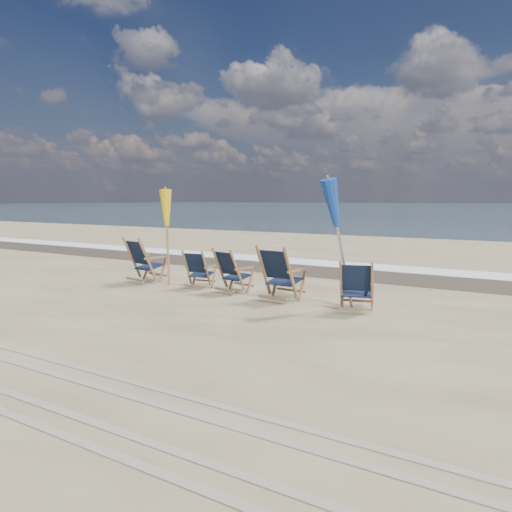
# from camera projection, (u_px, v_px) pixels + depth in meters

# --- Properties ---
(surf_foam) EXTENTS (200.00, 1.40, 0.01)m
(surf_foam) POSITION_uv_depth(u_px,v_px,m) (365.00, 266.00, 14.91)
(surf_foam) COLOR silver
(surf_foam) RESTS_ON ground
(wet_sand_strip) EXTENTS (200.00, 2.60, 0.00)m
(wet_sand_strip) POSITION_uv_depth(u_px,v_px,m) (345.00, 272.00, 13.65)
(wet_sand_strip) COLOR #42362A
(wet_sand_strip) RESTS_ON ground
(tire_tracks) EXTENTS (80.00, 1.30, 0.01)m
(tire_tracks) POSITION_uv_depth(u_px,v_px,m) (18.00, 378.00, 5.58)
(tire_tracks) COLOR gray
(tire_tracks) RESTS_ON ground
(beach_chair_0) EXTENTS (0.83, 0.90, 1.11)m
(beach_chair_0) POSITION_uv_depth(u_px,v_px,m) (147.00, 261.00, 11.61)
(beach_chair_0) COLOR black
(beach_chair_0) RESTS_ON ground
(beach_chair_1) EXTENTS (0.66, 0.72, 0.88)m
(beach_chair_1) POSITION_uv_depth(u_px,v_px,m) (206.00, 270.00, 11.01)
(beach_chair_1) COLOR black
(beach_chair_1) RESTS_ON ground
(beach_chair_2) EXTENTS (0.75, 0.82, 0.98)m
(beach_chair_2) POSITION_uv_depth(u_px,v_px,m) (237.00, 272.00, 10.37)
(beach_chair_2) COLOR black
(beach_chair_2) RESTS_ON ground
(beach_chair_3) EXTENTS (0.77, 0.85, 1.12)m
(beach_chair_3) POSITION_uv_depth(u_px,v_px,m) (290.00, 275.00, 9.47)
(beach_chair_3) COLOR black
(beach_chair_3) RESTS_ON ground
(beach_chair_4) EXTENTS (0.78, 0.83, 0.95)m
(beach_chair_4) POSITION_uv_depth(u_px,v_px,m) (372.00, 287.00, 8.65)
(beach_chair_4) COLOR black
(beach_chair_4) RESTS_ON ground
(umbrella_yellow) EXTENTS (0.30, 0.30, 2.22)m
(umbrella_yellow) POSITION_uv_depth(u_px,v_px,m) (167.00, 212.00, 11.58)
(umbrella_yellow) COLOR #8F6440
(umbrella_yellow) RESTS_ON ground
(umbrella_blue) EXTENTS (0.30, 0.30, 2.40)m
(umbrella_blue) POSITION_uv_depth(u_px,v_px,m) (342.00, 207.00, 8.84)
(umbrella_blue) COLOR #A5A5AD
(umbrella_blue) RESTS_ON ground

